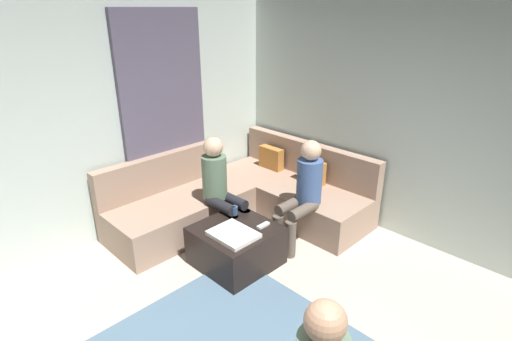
{
  "coord_description": "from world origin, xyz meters",
  "views": [
    {
      "loc": [
        1.19,
        -1.2,
        2.5
      ],
      "look_at": [
        -1.63,
        1.63,
        0.85
      ],
      "focal_mm": 27.83,
      "sensor_mm": 36.0,
      "label": 1
    }
  ],
  "objects_px": {
    "coffee_mug": "(234,211)",
    "person_on_couch_side": "(220,185)",
    "ottoman": "(236,245)",
    "sectional_couch": "(245,197)",
    "person_on_couch_back": "(303,190)",
    "game_remote": "(263,225)"
  },
  "relations": [
    {
      "from": "coffee_mug",
      "to": "person_on_couch_side",
      "type": "distance_m",
      "value": 0.34
    },
    {
      "from": "ottoman",
      "to": "person_on_couch_side",
      "type": "xyz_separation_m",
      "value": [
        -0.5,
        0.23,
        0.45
      ]
    },
    {
      "from": "sectional_couch",
      "to": "ottoman",
      "type": "bearing_deg",
      "value": -48.79
    },
    {
      "from": "ottoman",
      "to": "coffee_mug",
      "type": "height_order",
      "value": "coffee_mug"
    },
    {
      "from": "sectional_couch",
      "to": "ottoman",
      "type": "height_order",
      "value": "sectional_couch"
    },
    {
      "from": "coffee_mug",
      "to": "person_on_couch_back",
      "type": "xyz_separation_m",
      "value": [
        0.45,
        0.62,
        0.19
      ]
    },
    {
      "from": "game_remote",
      "to": "person_on_couch_back",
      "type": "height_order",
      "value": "person_on_couch_back"
    },
    {
      "from": "ottoman",
      "to": "person_on_couch_side",
      "type": "relative_size",
      "value": 0.63
    },
    {
      "from": "game_remote",
      "to": "person_on_couch_back",
      "type": "bearing_deg",
      "value": 85.0
    },
    {
      "from": "ottoman",
      "to": "coffee_mug",
      "type": "distance_m",
      "value": 0.38
    },
    {
      "from": "person_on_couch_back",
      "to": "game_remote",
      "type": "bearing_deg",
      "value": 85.0
    },
    {
      "from": "game_remote",
      "to": "sectional_couch",
      "type": "bearing_deg",
      "value": 147.86
    },
    {
      "from": "game_remote",
      "to": "ottoman",
      "type": "bearing_deg",
      "value": -129.29
    },
    {
      "from": "game_remote",
      "to": "person_on_couch_side",
      "type": "distance_m",
      "value": 0.72
    },
    {
      "from": "ottoman",
      "to": "game_remote",
      "type": "height_order",
      "value": "game_remote"
    },
    {
      "from": "sectional_couch",
      "to": "person_on_couch_side",
      "type": "bearing_deg",
      "value": -73.81
    },
    {
      "from": "sectional_couch",
      "to": "game_remote",
      "type": "relative_size",
      "value": 17.0
    },
    {
      "from": "sectional_couch",
      "to": "person_on_couch_back",
      "type": "xyz_separation_m",
      "value": [
        0.88,
        0.06,
        0.38
      ]
    },
    {
      "from": "ottoman",
      "to": "game_remote",
      "type": "distance_m",
      "value": 0.36
    },
    {
      "from": "game_remote",
      "to": "person_on_couch_side",
      "type": "relative_size",
      "value": 0.12
    },
    {
      "from": "person_on_couch_back",
      "to": "person_on_couch_side",
      "type": "xyz_separation_m",
      "value": [
        -0.73,
        -0.56,
        0.0
      ]
    },
    {
      "from": "sectional_couch",
      "to": "coffee_mug",
      "type": "distance_m",
      "value": 0.73
    }
  ]
}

